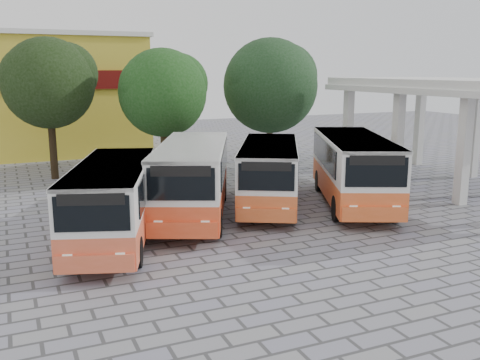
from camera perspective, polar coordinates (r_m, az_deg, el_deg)
name	(u,v)px	position (r m, az deg, el deg)	size (l,w,h in m)	color
ground	(332,237)	(19.39, 9.84, -6.06)	(90.00, 90.00, 0.00)	gray
terminal_shelter	(475,89)	(28.43, 23.74, 8.84)	(6.80, 15.80, 5.40)	silver
bus_far_left	(113,198)	(18.66, -13.38, -1.86)	(4.61, 8.09, 2.74)	#E75E39
bus_centre_left	(193,175)	(21.41, -5.06, 0.52)	(5.61, 8.85, 2.97)	#EC4F24
bus_centre_right	(269,171)	(23.03, 3.14, 1.00)	(5.62, 8.18, 2.74)	#DA5D28
bus_far_right	(354,166)	(23.79, 12.03, 1.47)	(5.74, 8.93, 3.00)	orange
tree_left	(49,80)	(30.37, -19.67, 10.00)	(5.04, 4.80, 7.55)	black
tree_middle	(164,90)	(29.19, -8.15, 9.51)	(4.94, 4.71, 6.99)	#3E311A
tree_right	(271,83)	(34.12, 3.34, 10.34)	(6.22, 5.93, 7.82)	black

